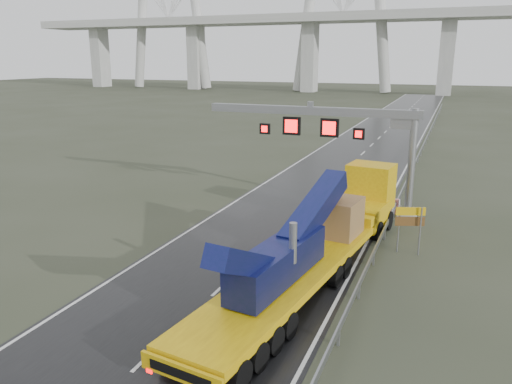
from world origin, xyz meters
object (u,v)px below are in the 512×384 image
at_px(exit_sign_pair, 410,221).
at_px(striped_barrier, 395,206).
at_px(sign_gantry, 340,130).
at_px(heavy_haul_truck, 326,231).

xyz_separation_m(exit_sign_pair, striped_barrier, (-1.57, 7.26, -1.37)).
bearing_deg(sign_gantry, heavy_haul_truck, -80.26).
height_order(sign_gantry, exit_sign_pair, sign_gantry).
distance_m(sign_gantry, heavy_haul_truck, 10.75).
xyz_separation_m(heavy_haul_truck, striped_barrier, (2.19, 10.49, -1.36)).
bearing_deg(exit_sign_pair, sign_gantry, 109.73).
bearing_deg(striped_barrier, heavy_haul_truck, -92.54).
bearing_deg(heavy_haul_truck, sign_gantry, 107.31).
bearing_deg(striped_barrier, sign_gantry, -162.56).
height_order(exit_sign_pair, striped_barrier, exit_sign_pair).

